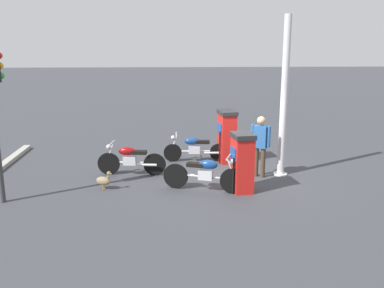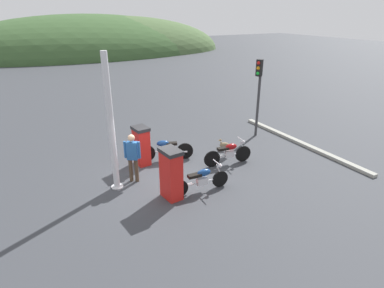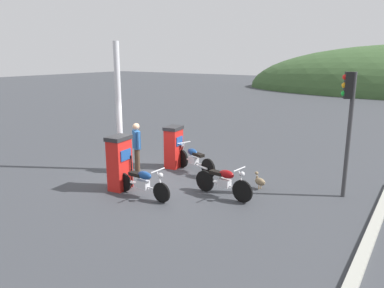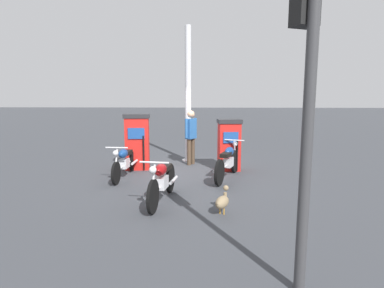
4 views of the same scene
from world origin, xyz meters
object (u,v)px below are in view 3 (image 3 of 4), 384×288
(fuel_pump_near, at_px, (120,162))
(motorcycle_far_pump, at_px, (194,159))
(motorcycle_near_pump, at_px, (143,182))
(attendant_person, at_px, (137,144))
(fuel_pump_far, at_px, (174,147))
(roadside_traffic_light, at_px, (348,113))
(motorcycle_extra, at_px, (224,181))
(wandering_duck, at_px, (260,181))
(canopy_support_pole, at_px, (119,110))

(fuel_pump_near, bearing_deg, motorcycle_far_pump, 70.59)
(motorcycle_near_pump, xyz_separation_m, attendant_person, (-1.73, 1.69, 0.55))
(motorcycle_near_pump, height_order, attendant_person, attendant_person)
(fuel_pump_far, relative_size, roadside_traffic_light, 0.43)
(motorcycle_extra, relative_size, wandering_duck, 3.89)
(motorcycle_near_pump, relative_size, motorcycle_extra, 1.04)
(fuel_pump_near, height_order, wandering_duck, fuel_pump_near)
(motorcycle_near_pump, bearing_deg, attendant_person, 135.76)
(motorcycle_far_pump, relative_size, roadside_traffic_light, 0.58)
(fuel_pump_near, bearing_deg, wandering_duck, 34.04)
(fuel_pump_far, bearing_deg, motorcycle_extra, -27.70)
(motorcycle_far_pump, relative_size, motorcycle_extra, 1.05)
(fuel_pump_near, xyz_separation_m, motorcycle_near_pump, (1.01, -0.12, -0.39))
(attendant_person, xyz_separation_m, roadside_traffic_light, (6.46, 1.54, 1.44))
(roadside_traffic_light, xyz_separation_m, canopy_support_pole, (-7.10, -1.68, -0.29))
(canopy_support_pole, bearing_deg, wandering_duck, 11.02)
(motorcycle_extra, xyz_separation_m, attendant_person, (-3.66, 0.38, 0.53))
(roadside_traffic_light, bearing_deg, fuel_pump_far, -176.24)
(motorcycle_near_pump, relative_size, roadside_traffic_light, 0.58)
(attendant_person, distance_m, roadside_traffic_light, 6.79)
(motorcycle_far_pump, bearing_deg, canopy_support_pole, -152.10)
(motorcycle_near_pump, xyz_separation_m, motorcycle_far_pump, (-0.08, 2.77, 0.01))
(wandering_duck, bearing_deg, motorcycle_near_pump, -135.17)
(fuel_pump_far, distance_m, motorcycle_far_pump, 0.99)
(attendant_person, bearing_deg, canopy_support_pole, -168.56)
(attendant_person, xyz_separation_m, wandering_duck, (4.25, 0.82, -0.76))
(motorcycle_near_pump, relative_size, motorcycle_far_pump, 1.00)
(motorcycle_near_pump, distance_m, wandering_duck, 3.56)
(roadside_traffic_light, bearing_deg, motorcycle_far_pump, -174.57)
(motorcycle_near_pump, distance_m, motorcycle_extra, 2.33)
(fuel_pump_far, relative_size, motorcycle_extra, 0.77)
(fuel_pump_near, height_order, motorcycle_near_pump, fuel_pump_near)
(fuel_pump_near, relative_size, motorcycle_near_pump, 0.81)
(wandering_duck, relative_size, roadside_traffic_light, 0.14)
(fuel_pump_near, distance_m, wandering_duck, 4.31)
(attendant_person, xyz_separation_m, canopy_support_pole, (-0.65, -0.13, 1.15))
(roadside_traffic_light, relative_size, canopy_support_pole, 0.80)
(fuel_pump_near, bearing_deg, attendant_person, 114.74)
(motorcycle_near_pump, relative_size, attendant_person, 1.19)
(roadside_traffic_light, bearing_deg, canopy_support_pole, -166.73)
(roadside_traffic_light, bearing_deg, motorcycle_near_pump, -145.65)
(wandering_duck, bearing_deg, roadside_traffic_light, 18.12)
(wandering_duck, xyz_separation_m, roadside_traffic_light, (2.20, 0.72, 2.20))
(fuel_pump_near, xyz_separation_m, wandering_duck, (3.53, 2.39, -0.60))
(canopy_support_pole, bearing_deg, attendant_person, 11.44)
(motorcycle_far_pump, relative_size, wandering_duck, 4.08)
(fuel_pump_far, height_order, motorcycle_near_pump, fuel_pump_far)
(motorcycle_extra, xyz_separation_m, canopy_support_pole, (-4.31, 0.25, 1.68))
(fuel_pump_near, bearing_deg, fuel_pump_far, 89.99)
(fuel_pump_far, bearing_deg, canopy_support_pole, -136.50)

